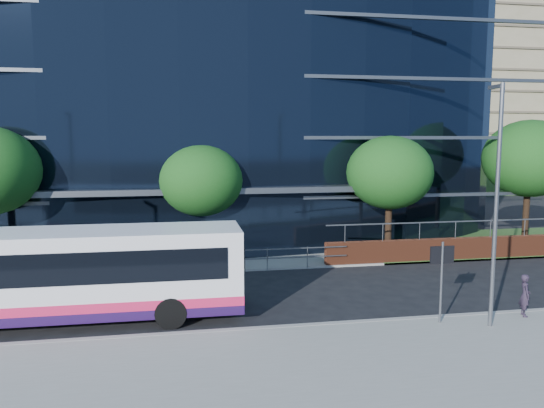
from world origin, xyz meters
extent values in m
plane|color=black|center=(0.00, 0.00, 0.00)|extent=(200.00, 200.00, 0.00)
cube|color=gray|center=(0.00, -5.00, 0.07)|extent=(80.00, 8.00, 0.15)
cube|color=gray|center=(0.00, -1.00, 0.08)|extent=(80.00, 0.25, 0.16)
cube|color=gold|center=(0.00, -0.80, 0.01)|extent=(80.00, 0.08, 0.01)
cube|color=gold|center=(0.00, -0.65, 0.01)|extent=(80.00, 0.08, 0.01)
cube|color=gray|center=(-6.00, 11.00, 0.05)|extent=(50.00, 8.00, 0.10)
cube|color=black|center=(-4.00, 24.00, 8.00)|extent=(38.00, 16.00, 16.00)
cube|color=#595E66|center=(-4.00, 9.50, 3.70)|extent=(22.00, 1.20, 0.30)
cube|color=slate|center=(-8.00, 7.00, 1.05)|extent=(24.00, 0.05, 0.05)
cube|color=slate|center=(-8.00, 7.00, 0.60)|extent=(24.00, 0.05, 0.05)
cylinder|color=slate|center=(-8.00, 7.00, 0.55)|extent=(0.04, 0.04, 1.10)
cube|color=#2D511E|center=(32.00, 56.00, 2.00)|extent=(60.00, 42.00, 4.00)
cube|color=#938662|center=(32.00, 58.00, 17.00)|extent=(50.00, 12.00, 26.00)
cylinder|color=slate|center=(4.50, -1.60, 1.55)|extent=(0.08, 0.08, 2.80)
cube|color=black|center=(4.50, -1.58, 2.50)|extent=(0.85, 0.06, 0.60)
cylinder|color=black|center=(-3.00, 9.50, 1.43)|extent=(0.36, 0.36, 2.86)
ellipsoid|color=#154714|center=(-3.00, 9.50, 4.23)|extent=(4.29, 4.29, 3.65)
cylinder|color=black|center=(7.00, 9.00, 1.54)|extent=(0.36, 0.36, 3.08)
ellipsoid|color=#154714|center=(7.00, 9.00, 4.55)|extent=(4.62, 4.62, 3.93)
cylinder|color=black|center=(16.00, 10.00, 1.76)|extent=(0.36, 0.36, 3.52)
ellipsoid|color=#154714|center=(16.00, 10.00, 5.20)|extent=(5.28, 5.28, 4.49)
cylinder|color=black|center=(24.00, 40.00, 1.54)|extent=(0.36, 0.36, 3.08)
ellipsoid|color=#154714|center=(24.00, 40.00, 4.55)|extent=(4.62, 4.62, 3.93)
cylinder|color=black|center=(40.00, 42.00, 1.43)|extent=(0.36, 0.36, 2.86)
ellipsoid|color=#154714|center=(40.00, 42.00, 4.23)|extent=(4.29, 4.29, 3.65)
cylinder|color=slate|center=(6.00, -2.20, 4.15)|extent=(0.14, 0.14, 8.00)
cube|color=slate|center=(6.00, -1.85, 8.05)|extent=(0.15, 0.70, 0.12)
cube|color=white|center=(-7.97, 1.13, 1.81)|extent=(11.88, 2.79, 2.86)
cube|color=#271045|center=(-7.97, 1.13, 0.54)|extent=(11.90, 2.84, 0.32)
cube|color=#E42155|center=(-7.97, 1.13, 0.86)|extent=(11.90, 2.84, 0.32)
cube|color=black|center=(-7.32, 1.13, 2.21)|extent=(9.51, 2.82, 1.08)
cylinder|color=black|center=(-4.53, -0.12, 0.54)|extent=(1.08, 0.33, 1.08)
imported|color=#2A2030|center=(7.76, -1.50, 0.90)|extent=(0.51, 0.63, 1.50)
camera|label=1|loc=(-4.24, -17.73, 6.43)|focal=35.00mm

